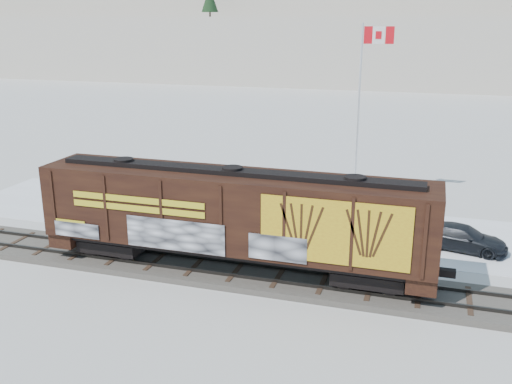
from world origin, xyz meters
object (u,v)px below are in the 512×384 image
(hopper_railcar, at_px, (233,214))
(car_silver, at_px, (176,210))
(flagpole, at_px, (359,140))
(car_dark, at_px, (463,238))
(car_white, at_px, (380,228))

(hopper_railcar, height_order, car_silver, hopper_railcar)
(hopper_railcar, distance_m, flagpole, 13.24)
(hopper_railcar, distance_m, car_dark, 12.11)
(hopper_railcar, xyz_separation_m, car_silver, (-5.62, 5.86, -2.24))
(hopper_railcar, height_order, car_dark, hopper_railcar)
(flagpole, relative_size, car_silver, 2.67)
(hopper_railcar, bearing_deg, car_white, 46.69)
(flagpole, xyz_separation_m, car_dark, (6.23, -6.31, -3.41))
(car_white, bearing_deg, hopper_railcar, 137.18)
(hopper_railcar, distance_m, car_silver, 8.42)
(car_silver, height_order, car_white, car_silver)
(car_white, height_order, car_dark, car_white)
(car_white, xyz_separation_m, car_dark, (4.10, -0.02, -0.06))
(car_silver, bearing_deg, flagpole, -72.98)
(car_silver, distance_m, car_dark, 15.69)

